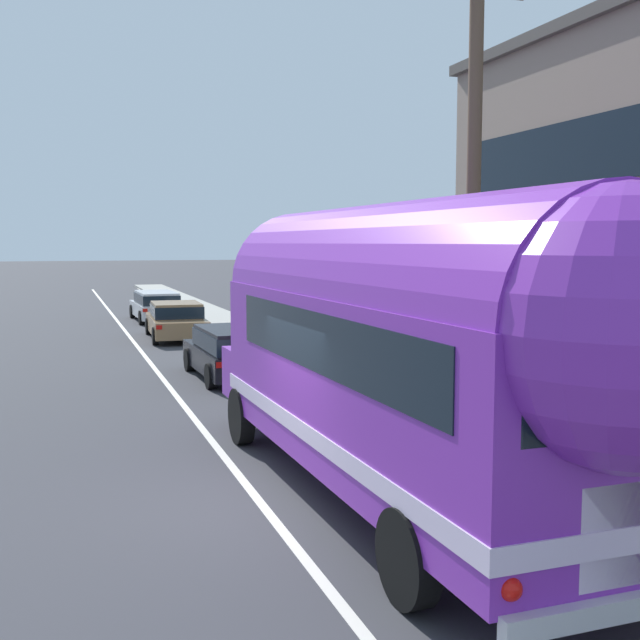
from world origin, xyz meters
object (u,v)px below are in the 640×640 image
object	(u,v)px
car_lead	(233,349)
car_second	(176,319)
utility_pole	(473,193)
car_third	(156,304)
painted_bus	(408,342)

from	to	relation	value
car_lead	car_second	bearing A→B (deg)	90.99
utility_pole	car_lead	xyz separation A→B (m)	(-2.33, 8.29, -3.63)
car_lead	car_third	distance (m)	16.02
painted_bus	utility_pole	bearing A→B (deg)	46.97
car_second	painted_bus	bearing A→B (deg)	-89.65
painted_bus	car_lead	size ratio (longest dim) A/B	2.59
painted_bus	car_second	world-z (taller)	painted_bus
car_third	painted_bus	bearing A→B (deg)	-89.89
car_lead	car_third	bearing A→B (deg)	90.32
painted_bus	car_second	xyz separation A→B (m)	(-0.12, 19.97, -1.56)
utility_pole	car_third	size ratio (longest dim) A/B	1.75
painted_bus	car_second	bearing A→B (deg)	90.35
utility_pole	car_second	world-z (taller)	utility_pole
painted_bus	car_third	xyz separation A→B (m)	(-0.05, 26.84, -1.51)
utility_pole	painted_bus	xyz separation A→B (m)	(-2.36, -2.53, -2.12)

